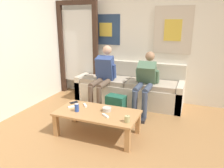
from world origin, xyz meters
TOP-DOWN VIEW (x-y plane):
  - ground_plane at (0.00, 0.00)m, footprint 18.00×18.00m
  - wall_back at (0.00, 2.44)m, footprint 10.00×0.07m
  - door_frame at (-1.46, 2.22)m, footprint 1.00×0.10m
  - couch at (-0.16, 2.07)m, footprint 2.26×0.73m
  - coffee_table at (-0.19, 0.53)m, footprint 1.26×0.65m
  - person_seated_adult at (-0.59, 1.68)m, footprint 0.47×0.91m
  - person_seated_teen at (0.27, 1.73)m, footprint 0.47×1.00m
  - backpack at (-0.16, 1.26)m, footprint 0.37×0.28m
  - ceramic_bowl at (-0.06, 0.61)m, footprint 0.14×0.14m
  - pillar_candle at (0.35, 0.37)m, footprint 0.08×0.08m
  - drink_can_blue at (-0.49, 0.43)m, footprint 0.07×0.07m
  - game_controller_near_left at (-0.48, 0.68)m, footprint 0.12×0.13m
  - game_controller_near_right at (-0.64, 0.55)m, footprint 0.12×0.13m
  - game_controller_far_center at (-0.01, 0.43)m, footprint 0.14×0.11m
  - cell_phone at (-0.72, 0.73)m, footprint 0.13×0.15m

SIDE VIEW (x-z plane):
  - ground_plane at x=0.00m, z-range 0.00..0.00m
  - backpack at x=-0.16m, z-range -0.01..0.40m
  - couch at x=-0.16m, z-range -0.13..0.72m
  - coffee_table at x=-0.19m, z-range 0.13..0.52m
  - cell_phone at x=-0.72m, z-range 0.38..0.39m
  - game_controller_near_left at x=-0.48m, z-range 0.38..0.41m
  - game_controller_near_right at x=-0.64m, z-range 0.38..0.41m
  - game_controller_far_center at x=-0.01m, z-range 0.38..0.41m
  - ceramic_bowl at x=-0.06m, z-range 0.39..0.45m
  - pillar_candle at x=0.35m, z-range 0.38..0.48m
  - drink_can_blue at x=-0.49m, z-range 0.38..0.50m
  - person_seated_teen at x=0.27m, z-range 0.06..1.19m
  - person_seated_adult at x=-0.59m, z-range 0.05..1.28m
  - door_frame at x=-1.46m, z-range 0.12..2.27m
  - wall_back at x=0.00m, z-range 0.00..2.55m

